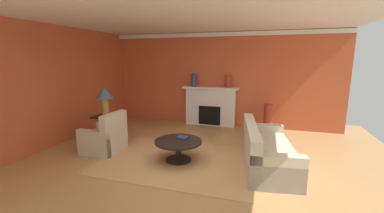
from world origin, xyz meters
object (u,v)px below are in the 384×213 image
(table_lamp, at_px, (104,95))
(vase_mantel_right, at_px, (228,82))
(vase_mantel_left, at_px, (194,80))
(coffee_table, at_px, (178,146))
(sofa, at_px, (266,152))
(fireplace, at_px, (210,107))
(vase_tall_corner, at_px, (268,118))
(side_table, at_px, (107,127))
(armchair_near_window, at_px, (105,139))

(table_lamp, distance_m, vase_mantel_right, 3.63)
(vase_mantel_left, bearing_deg, coffee_table, -79.64)
(sofa, height_order, coffee_table, sofa)
(coffee_table, distance_m, vase_mantel_right, 3.20)
(vase_mantel_right, xyz_separation_m, vase_mantel_left, (-1.10, 0.00, 0.02))
(fireplace, xyz_separation_m, vase_tall_corner, (1.80, -0.30, -0.17))
(fireplace, bearing_deg, table_lamp, -133.19)
(coffee_table, bearing_deg, vase_mantel_left, 100.36)
(vase_tall_corner, distance_m, vase_mantel_left, 2.58)
(coffee_table, xyz_separation_m, vase_mantel_left, (-0.54, 2.95, 1.13))
(sofa, relative_size, vase_mantel_left, 5.38)
(coffee_table, height_order, vase_tall_corner, vase_tall_corner)
(side_table, relative_size, vase_tall_corner, 0.83)
(fireplace, bearing_deg, sofa, -56.97)
(armchair_near_window, distance_m, vase_mantel_right, 3.96)
(sofa, xyz_separation_m, armchair_near_window, (-3.60, -0.29, 0.01))
(coffee_table, distance_m, vase_mantel_left, 3.20)
(side_table, bearing_deg, coffee_table, -15.62)
(vase_tall_corner, bearing_deg, vase_mantel_left, 173.92)
(coffee_table, height_order, table_lamp, table_lamp)
(armchair_near_window, bearing_deg, vase_mantel_left, 66.68)
(table_lamp, height_order, vase_tall_corner, table_lamp)
(vase_mantel_right, bearing_deg, fireplace, 174.84)
(vase_tall_corner, bearing_deg, side_table, -152.72)
(fireplace, xyz_separation_m, vase_mantel_right, (0.55, -0.05, 0.85))
(sofa, bearing_deg, fireplace, 123.03)
(sofa, distance_m, armchair_near_window, 3.61)
(table_lamp, distance_m, vase_mantel_left, 2.88)
(sofa, height_order, vase_tall_corner, sofa)
(vase_mantel_left, bearing_deg, table_lamp, -125.85)
(fireplace, xyz_separation_m, armchair_near_window, (-1.83, -3.01, -0.29))
(fireplace, relative_size, armchair_near_window, 1.89)
(fireplace, relative_size, sofa, 0.82)
(sofa, height_order, vase_mantel_right, vase_mantel_right)
(sofa, distance_m, vase_tall_corner, 2.42)
(armchair_near_window, xyz_separation_m, coffee_table, (1.82, 0.02, 0.03))
(sofa, relative_size, vase_mantel_right, 5.97)
(coffee_table, bearing_deg, fireplace, 89.78)
(sofa, xyz_separation_m, coffee_table, (-1.78, -0.28, 0.04))
(side_table, bearing_deg, vase_tall_corner, 27.28)
(fireplace, distance_m, vase_mantel_right, 1.01)
(side_table, distance_m, table_lamp, 0.82)
(table_lamp, height_order, vase_mantel_left, vase_mantel_left)
(sofa, distance_m, table_lamp, 4.12)
(armchair_near_window, relative_size, vase_mantel_left, 2.32)
(side_table, relative_size, table_lamp, 0.93)
(side_table, bearing_deg, fireplace, 46.81)
(fireplace, distance_m, armchair_near_window, 3.53)
(side_table, xyz_separation_m, vase_tall_corner, (4.03, 2.08, 0.02))
(vase_mantel_right, bearing_deg, side_table, -140.08)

